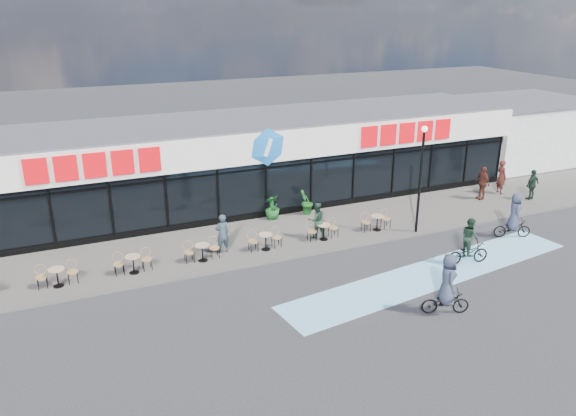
{
  "coord_description": "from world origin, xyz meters",
  "views": [
    {
      "loc": [
        -9.57,
        -17.96,
        10.39
      ],
      "look_at": [
        -0.31,
        3.5,
        1.78
      ],
      "focal_mm": 35.0,
      "sensor_mm": 36.0,
      "label": 1
    }
  ],
  "objects_px": {
    "lamp_post": "(421,170)",
    "potted_plant_right": "(272,208)",
    "potted_plant_left": "(273,207)",
    "potted_plant_mid": "(306,202)",
    "patron_left": "(222,234)",
    "pedestrian_b": "(501,177)",
    "pedestrian_c": "(532,185)",
    "pedestrian_a": "(482,183)",
    "cyclist_a": "(468,246)",
    "cyclist_b": "(513,220)",
    "patron_right": "(316,220)"
  },
  "relations": [
    {
      "from": "potted_plant_left",
      "to": "pedestrian_b",
      "type": "xyz_separation_m",
      "value": [
        13.4,
        -1.42,
        0.35
      ]
    },
    {
      "from": "potted_plant_right",
      "to": "potted_plant_left",
      "type": "bearing_deg",
      "value": 11.0
    },
    {
      "from": "pedestrian_c",
      "to": "potted_plant_right",
      "type": "bearing_deg",
      "value": -21.25
    },
    {
      "from": "potted_plant_left",
      "to": "pedestrian_c",
      "type": "height_order",
      "value": "pedestrian_c"
    },
    {
      "from": "potted_plant_mid",
      "to": "potted_plant_right",
      "type": "height_order",
      "value": "potted_plant_mid"
    },
    {
      "from": "lamp_post",
      "to": "patron_left",
      "type": "xyz_separation_m",
      "value": [
        -9.14,
        1.38,
        -2.15
      ]
    },
    {
      "from": "potted_plant_right",
      "to": "patron_right",
      "type": "relative_size",
      "value": 0.69
    },
    {
      "from": "cyclist_a",
      "to": "cyclist_b",
      "type": "relative_size",
      "value": 0.95
    },
    {
      "from": "pedestrian_a",
      "to": "pedestrian_c",
      "type": "bearing_deg",
      "value": 68.54
    },
    {
      "from": "pedestrian_a",
      "to": "patron_left",
      "type": "bearing_deg",
      "value": -81.91
    },
    {
      "from": "pedestrian_c",
      "to": "cyclist_b",
      "type": "bearing_deg",
      "value": 26.91
    },
    {
      "from": "potted_plant_mid",
      "to": "potted_plant_right",
      "type": "xyz_separation_m",
      "value": [
        -1.86,
        0.13,
        -0.08
      ]
    },
    {
      "from": "pedestrian_b",
      "to": "pedestrian_c",
      "type": "distance_m",
      "value": 1.72
    },
    {
      "from": "potted_plant_right",
      "to": "patron_right",
      "type": "xyz_separation_m",
      "value": [
        1.01,
        -3.03,
        0.26
      ]
    },
    {
      "from": "pedestrian_b",
      "to": "pedestrian_c",
      "type": "relative_size",
      "value": 1.13
    },
    {
      "from": "potted_plant_right",
      "to": "pedestrian_a",
      "type": "relative_size",
      "value": 0.63
    },
    {
      "from": "lamp_post",
      "to": "potted_plant_right",
      "type": "bearing_deg",
      "value": 142.92
    },
    {
      "from": "lamp_post",
      "to": "patron_left",
      "type": "distance_m",
      "value": 9.49
    },
    {
      "from": "patron_left",
      "to": "pedestrian_b",
      "type": "distance_m",
      "value": 17.0
    },
    {
      "from": "patron_left",
      "to": "pedestrian_b",
      "type": "height_order",
      "value": "pedestrian_b"
    },
    {
      "from": "potted_plant_left",
      "to": "potted_plant_mid",
      "type": "xyz_separation_m",
      "value": [
        1.79,
        -0.14,
        0.04
      ]
    },
    {
      "from": "cyclist_a",
      "to": "pedestrian_c",
      "type": "bearing_deg",
      "value": 30.04
    },
    {
      "from": "patron_right",
      "to": "pedestrian_a",
      "type": "relative_size",
      "value": 0.91
    },
    {
      "from": "potted_plant_mid",
      "to": "pedestrian_a",
      "type": "xyz_separation_m",
      "value": [
        9.94,
        -1.64,
        0.27
      ]
    },
    {
      "from": "potted_plant_mid",
      "to": "pedestrian_c",
      "type": "relative_size",
      "value": 0.78
    },
    {
      "from": "pedestrian_c",
      "to": "patron_left",
      "type": "bearing_deg",
      "value": -9.7
    },
    {
      "from": "potted_plant_mid",
      "to": "pedestrian_a",
      "type": "relative_size",
      "value": 0.71
    },
    {
      "from": "pedestrian_b",
      "to": "cyclist_b",
      "type": "bearing_deg",
      "value": 148.29
    },
    {
      "from": "lamp_post",
      "to": "pedestrian_c",
      "type": "xyz_separation_m",
      "value": [
        8.58,
        1.36,
        -2.18
      ]
    },
    {
      "from": "patron_left",
      "to": "patron_right",
      "type": "bearing_deg",
      "value": 172.16
    },
    {
      "from": "potted_plant_left",
      "to": "patron_right",
      "type": "distance_m",
      "value": 3.2
    },
    {
      "from": "potted_plant_right",
      "to": "pedestrian_b",
      "type": "bearing_deg",
      "value": -5.97
    },
    {
      "from": "patron_left",
      "to": "patron_right",
      "type": "relative_size",
      "value": 1.04
    },
    {
      "from": "potted_plant_left",
      "to": "cyclist_a",
      "type": "height_order",
      "value": "cyclist_a"
    },
    {
      "from": "patron_right",
      "to": "cyclist_b",
      "type": "bearing_deg",
      "value": 162.75
    },
    {
      "from": "potted_plant_mid",
      "to": "pedestrian_b",
      "type": "xyz_separation_m",
      "value": [
        11.62,
        -1.28,
        0.3
      ]
    },
    {
      "from": "potted_plant_left",
      "to": "patron_left",
      "type": "relative_size",
      "value": 0.7
    },
    {
      "from": "potted_plant_right",
      "to": "pedestrian_a",
      "type": "bearing_deg",
      "value": -8.52
    },
    {
      "from": "pedestrian_a",
      "to": "cyclist_b",
      "type": "bearing_deg",
      "value": -22.04
    },
    {
      "from": "lamp_post",
      "to": "potted_plant_right",
      "type": "height_order",
      "value": "lamp_post"
    },
    {
      "from": "cyclist_a",
      "to": "cyclist_b",
      "type": "xyz_separation_m",
      "value": [
        3.82,
        1.44,
        0.05
      ]
    },
    {
      "from": "patron_right",
      "to": "pedestrian_c",
      "type": "distance_m",
      "value": 13.25
    },
    {
      "from": "pedestrian_b",
      "to": "pedestrian_a",
      "type": "bearing_deg",
      "value": 108.41
    },
    {
      "from": "pedestrian_b",
      "to": "potted_plant_mid",
      "type": "bearing_deg",
      "value": 90.09
    },
    {
      "from": "pedestrian_a",
      "to": "cyclist_a",
      "type": "distance_m",
      "value": 8.62
    },
    {
      "from": "pedestrian_c",
      "to": "cyclist_a",
      "type": "xyz_separation_m",
      "value": [
        -8.55,
        -4.94,
        -0.16
      ]
    },
    {
      "from": "lamp_post",
      "to": "patron_right",
      "type": "relative_size",
      "value": 3.0
    },
    {
      "from": "potted_plant_left",
      "to": "pedestrian_a",
      "type": "bearing_deg",
      "value": -8.63
    },
    {
      "from": "lamp_post",
      "to": "patron_right",
      "type": "height_order",
      "value": "lamp_post"
    },
    {
      "from": "pedestrian_c",
      "to": "cyclist_b",
      "type": "xyz_separation_m",
      "value": [
        -4.73,
        -3.51,
        -0.11
      ]
    }
  ]
}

